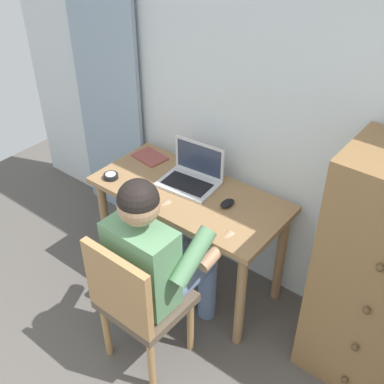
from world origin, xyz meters
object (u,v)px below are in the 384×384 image
at_px(desk, 189,207).
at_px(notebook_pad, 150,157).
at_px(chair, 136,301).
at_px(laptop, 192,175).
at_px(person_seated, 159,255).
at_px(desk_clock, 111,176).
at_px(computer_mouse, 227,203).

bearing_deg(desk, notebook_pad, 162.20).
bearing_deg(chair, notebook_pad, 127.65).
relative_size(chair, laptop, 2.40).
distance_m(desk, notebook_pad, 0.48).
bearing_deg(desk, person_seated, -69.55).
height_order(desk, notebook_pad, notebook_pad).
bearing_deg(desk_clock, chair, -36.41).
relative_size(laptop, desk_clock, 4.01).
distance_m(desk, chair, 0.69).
bearing_deg(desk_clock, desk, 21.41).
bearing_deg(desk_clock, notebook_pad, 85.32).
distance_m(chair, laptop, 0.83).
bearing_deg(desk, desk_clock, -158.59).
xyz_separation_m(person_seated, laptop, (-0.23, 0.57, 0.11)).
distance_m(desk_clock, notebook_pad, 0.33).
bearing_deg(laptop, notebook_pad, 172.40).
bearing_deg(person_seated, computer_mouse, 81.54).
bearing_deg(computer_mouse, laptop, 173.56).
xyz_separation_m(person_seated, computer_mouse, (0.08, 0.51, 0.07)).
bearing_deg(desk_clock, laptop, 33.17).
relative_size(desk, notebook_pad, 5.63).
xyz_separation_m(chair, laptop, (-0.23, 0.75, 0.29)).
height_order(chair, laptop, laptop).
bearing_deg(laptop, person_seated, -68.06).
distance_m(desk, desk_clock, 0.52).
relative_size(desk, person_seated, 1.00).
relative_size(person_seated, computer_mouse, 11.85).
bearing_deg(notebook_pad, desk_clock, -87.22).
xyz_separation_m(chair, desk_clock, (-0.64, 0.47, 0.25)).
xyz_separation_m(chair, person_seated, (0.00, 0.18, 0.18)).
xyz_separation_m(desk, desk_clock, (-0.47, -0.18, 0.13)).
height_order(laptop, desk_clock, laptop).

